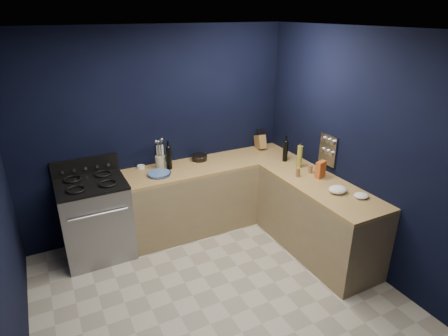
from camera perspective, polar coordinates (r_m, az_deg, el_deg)
floor at (r=4.06m, az=-0.51°, el=-19.80°), size 3.50×3.50×0.02m
ceiling at (r=2.98m, az=-0.69°, el=20.36°), size 3.50×3.50×0.02m
wall_back at (r=4.84m, az=-9.98°, el=5.24°), size 3.50×0.02×2.60m
wall_right at (r=4.33m, az=20.74°, el=1.91°), size 0.02×3.50×2.60m
wall_front at (r=2.16m, az=22.39°, el=-21.09°), size 3.50×0.02×2.60m
cab_back at (r=5.09m, az=-1.74°, el=-4.12°), size 2.30×0.63×0.86m
top_back at (r=4.90m, az=-1.80°, el=0.57°), size 2.30×0.63×0.04m
cab_right at (r=4.66m, az=13.95°, el=-7.59°), size 0.63×1.67×0.86m
top_right at (r=4.45m, az=14.49°, el=-2.59°), size 0.63×1.67×0.04m
gas_range at (r=4.70m, az=-18.89°, el=-7.51°), size 0.76×0.66×0.92m
oven_door at (r=4.43m, az=-18.19°, el=-9.51°), size 0.59×0.02×0.42m
cooktop at (r=4.49m, az=-19.66°, el=-2.26°), size 0.76×0.66×0.03m
backguard at (r=4.72m, az=-20.38°, el=0.29°), size 0.76×0.06×0.20m
spice_panel at (r=4.71m, az=15.53°, el=2.68°), size 0.02×0.28×0.38m
wall_outlet at (r=4.89m, az=-9.73°, el=2.72°), size 0.09×0.02×0.13m
plate_stack at (r=4.59m, az=-9.87°, el=-0.87°), size 0.34×0.34×0.03m
ramekin at (r=4.84m, az=-12.51°, el=0.20°), size 0.12×0.12×0.04m
utensil_crock at (r=4.78m, az=-9.64°, el=0.92°), size 0.15×0.15×0.16m
wine_bottle_back at (r=4.71m, az=-8.39°, el=1.51°), size 0.09×0.09×0.29m
lemon_basket at (r=4.98m, az=-3.77°, el=1.62°), size 0.25×0.25×0.08m
knife_block at (r=5.40m, az=5.53°, el=3.98°), size 0.13×0.24×0.24m
wine_bottle_right at (r=4.97m, az=9.31°, el=2.51°), size 0.08×0.08×0.27m
oil_bottle at (r=4.80m, az=11.42°, el=1.70°), size 0.08×0.08×0.29m
spice_jar_near at (r=4.56m, az=11.18°, el=-0.64°), size 0.06×0.06×0.11m
spice_jar_far at (r=4.69m, az=13.00°, el=-0.16°), size 0.06×0.06×0.10m
crouton_bag at (r=4.58m, az=14.48°, el=-0.21°), size 0.15×0.10×0.20m
towel_front at (r=4.27m, az=16.92°, el=-3.16°), size 0.26×0.24×0.07m
towel_end at (r=4.24m, az=20.15°, el=-3.98°), size 0.18×0.16×0.05m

